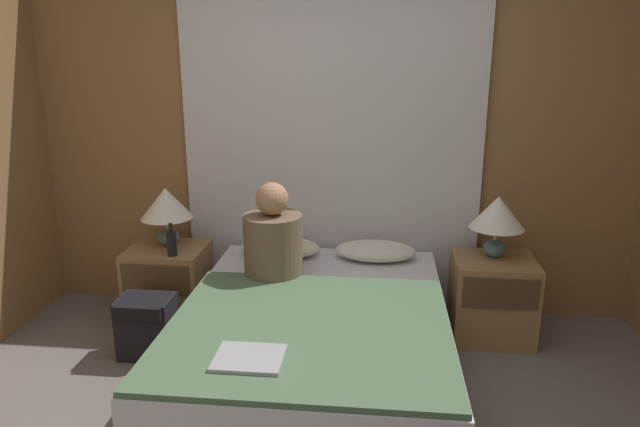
{
  "coord_description": "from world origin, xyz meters",
  "views": [
    {
      "loc": [
        0.33,
        -2.16,
        1.84
      ],
      "look_at": [
        0.0,
        1.0,
        0.93
      ],
      "focal_mm": 32.0,
      "sensor_mm": 36.0,
      "label": 1
    }
  ],
  "objects_px": {
    "lamp_left": "(166,206)",
    "pillow_right": "(376,251)",
    "nightstand_left": "(169,285)",
    "nightstand_right": "(492,298)",
    "pillow_left": "(280,247)",
    "laptop_on_bed": "(249,358)",
    "bed": "(315,346)",
    "lamp_right": "(497,215)",
    "person_left_in_bed": "(273,240)",
    "beer_bottle_on_left_stand": "(172,243)",
    "backpack_on_floor": "(147,323)"
  },
  "relations": [
    {
      "from": "bed",
      "to": "nightstand_left",
      "type": "xyz_separation_m",
      "value": [
        -1.1,
        0.68,
        0.04
      ]
    },
    {
      "from": "lamp_left",
      "to": "pillow_right",
      "type": "bearing_deg",
      "value": 1.68
    },
    {
      "from": "person_left_in_bed",
      "to": "laptop_on_bed",
      "type": "bearing_deg",
      "value": -85.55
    },
    {
      "from": "beer_bottle_on_left_stand",
      "to": "nightstand_left",
      "type": "bearing_deg",
      "value": 124.67
    },
    {
      "from": "lamp_right",
      "to": "person_left_in_bed",
      "type": "relative_size",
      "value": 0.68
    },
    {
      "from": "bed",
      "to": "laptop_on_bed",
      "type": "height_order",
      "value": "laptop_on_bed"
    },
    {
      "from": "nightstand_left",
      "to": "person_left_in_bed",
      "type": "height_order",
      "value": "person_left_in_bed"
    },
    {
      "from": "pillow_right",
      "to": "nightstand_right",
      "type": "bearing_deg",
      "value": -7.38
    },
    {
      "from": "lamp_left",
      "to": "pillow_right",
      "type": "height_order",
      "value": "lamp_left"
    },
    {
      "from": "nightstand_right",
      "to": "lamp_right",
      "type": "distance_m",
      "value": 0.55
    },
    {
      "from": "beer_bottle_on_left_stand",
      "to": "laptop_on_bed",
      "type": "height_order",
      "value": "beer_bottle_on_left_stand"
    },
    {
      "from": "person_left_in_bed",
      "to": "nightstand_right",
      "type": "bearing_deg",
      "value": 11.02
    },
    {
      "from": "pillow_right",
      "to": "person_left_in_bed",
      "type": "bearing_deg",
      "value": -149.37
    },
    {
      "from": "nightstand_left",
      "to": "pillow_right",
      "type": "xyz_separation_m",
      "value": [
        1.42,
        0.1,
        0.27
      ]
    },
    {
      "from": "lamp_left",
      "to": "pillow_left",
      "type": "distance_m",
      "value": 0.82
    },
    {
      "from": "bed",
      "to": "beer_bottle_on_left_stand",
      "type": "distance_m",
      "value": 1.2
    },
    {
      "from": "pillow_right",
      "to": "beer_bottle_on_left_stand",
      "type": "bearing_deg",
      "value": -169.79
    },
    {
      "from": "nightstand_right",
      "to": "person_left_in_bed",
      "type": "height_order",
      "value": "person_left_in_bed"
    },
    {
      "from": "beer_bottle_on_left_stand",
      "to": "backpack_on_floor",
      "type": "relative_size",
      "value": 0.58
    },
    {
      "from": "beer_bottle_on_left_stand",
      "to": "person_left_in_bed",
      "type": "bearing_deg",
      "value": -10.79
    },
    {
      "from": "bed",
      "to": "lamp_right",
      "type": "height_order",
      "value": "lamp_right"
    },
    {
      "from": "bed",
      "to": "nightstand_left",
      "type": "distance_m",
      "value": 1.29
    },
    {
      "from": "pillow_left",
      "to": "backpack_on_floor",
      "type": "xyz_separation_m",
      "value": [
        -0.74,
        -0.57,
        -0.32
      ]
    },
    {
      "from": "nightstand_left",
      "to": "nightstand_right",
      "type": "distance_m",
      "value": 2.2
    },
    {
      "from": "nightstand_right",
      "to": "pillow_left",
      "type": "bearing_deg",
      "value": 175.99
    },
    {
      "from": "laptop_on_bed",
      "to": "pillow_right",
      "type": "bearing_deg",
      "value": 68.98
    },
    {
      "from": "nightstand_right",
      "to": "lamp_right",
      "type": "height_order",
      "value": "lamp_right"
    },
    {
      "from": "nightstand_right",
      "to": "laptop_on_bed",
      "type": "distance_m",
      "value": 1.88
    },
    {
      "from": "pillow_left",
      "to": "laptop_on_bed",
      "type": "height_order",
      "value": "pillow_left"
    },
    {
      "from": "pillow_right",
      "to": "beer_bottle_on_left_stand",
      "type": "xyz_separation_m",
      "value": [
        -1.33,
        -0.24,
        0.09
      ]
    },
    {
      "from": "bed",
      "to": "beer_bottle_on_left_stand",
      "type": "relative_size",
      "value": 8.82
    },
    {
      "from": "nightstand_right",
      "to": "beer_bottle_on_left_stand",
      "type": "height_order",
      "value": "beer_bottle_on_left_stand"
    },
    {
      "from": "bed",
      "to": "pillow_right",
      "type": "xyz_separation_m",
      "value": [
        0.33,
        0.78,
        0.3
      ]
    },
    {
      "from": "lamp_left",
      "to": "nightstand_left",
      "type": "bearing_deg",
      "value": -90.0
    },
    {
      "from": "beer_bottle_on_left_stand",
      "to": "lamp_left",
      "type": "bearing_deg",
      "value": 116.03
    },
    {
      "from": "lamp_left",
      "to": "laptop_on_bed",
      "type": "xyz_separation_m",
      "value": [
        0.88,
        -1.38,
        -0.3
      ]
    },
    {
      "from": "lamp_left",
      "to": "backpack_on_floor",
      "type": "height_order",
      "value": "lamp_left"
    },
    {
      "from": "bed",
      "to": "laptop_on_bed",
      "type": "distance_m",
      "value": 0.74
    },
    {
      "from": "nightstand_right",
      "to": "lamp_left",
      "type": "height_order",
      "value": "lamp_left"
    },
    {
      "from": "laptop_on_bed",
      "to": "lamp_right",
      "type": "bearing_deg",
      "value": 46.35
    },
    {
      "from": "pillow_right",
      "to": "person_left_in_bed",
      "type": "distance_m",
      "value": 0.75
    },
    {
      "from": "bed",
      "to": "nightstand_left",
      "type": "bearing_deg",
      "value": 148.26
    },
    {
      "from": "backpack_on_floor",
      "to": "lamp_right",
      "type": "bearing_deg",
      "value": 13.73
    },
    {
      "from": "lamp_right",
      "to": "beer_bottle_on_left_stand",
      "type": "bearing_deg",
      "value": -174.63
    },
    {
      "from": "nightstand_right",
      "to": "lamp_right",
      "type": "relative_size",
      "value": 1.34
    },
    {
      "from": "lamp_left",
      "to": "beer_bottle_on_left_stand",
      "type": "relative_size",
      "value": 1.83
    },
    {
      "from": "person_left_in_bed",
      "to": "pillow_right",
      "type": "bearing_deg",
      "value": 30.63
    },
    {
      "from": "lamp_right",
      "to": "backpack_on_floor",
      "type": "xyz_separation_m",
      "value": [
        -2.17,
        -0.53,
        -0.61
      ]
    },
    {
      "from": "person_left_in_bed",
      "to": "laptop_on_bed",
      "type": "distance_m",
      "value": 1.07
    },
    {
      "from": "pillow_left",
      "to": "person_left_in_bed",
      "type": "xyz_separation_m",
      "value": [
        0.02,
        -0.37,
        0.18
      ]
    }
  ]
}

